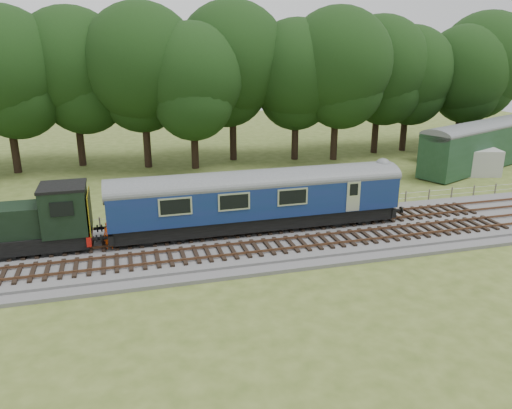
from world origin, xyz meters
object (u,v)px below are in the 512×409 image
object	(u,v)px
shunter_loco	(14,226)
parked_coach	(484,142)
caravan	(471,162)
dmu_railcar	(257,195)
worker	(109,235)

from	to	relation	value
shunter_loco	parked_coach	distance (m)	41.38
parked_coach	caravan	size ratio (longest dim) A/B	3.58
parked_coach	caravan	xyz separation A→B (m)	(-2.94, -2.14, -1.33)
dmu_railcar	caravan	size ratio (longest dim) A/B	3.73
dmu_railcar	shunter_loco	xyz separation A→B (m)	(-13.93, 0.00, -0.63)
dmu_railcar	caravan	distance (m)	24.75
dmu_railcar	parked_coach	world-z (taller)	parked_coach
parked_coach	caravan	distance (m)	3.88
worker	caravan	bearing A→B (deg)	17.88
worker	caravan	size ratio (longest dim) A/B	0.33
dmu_railcar	parked_coach	xyz separation A→B (m)	(25.83, 11.46, -0.09)
worker	parked_coach	bearing A→B (deg)	19.68
worker	parked_coach	distance (m)	36.89
dmu_railcar	caravan	xyz separation A→B (m)	(22.89, 9.31, -1.42)
worker	parked_coach	world-z (taller)	parked_coach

